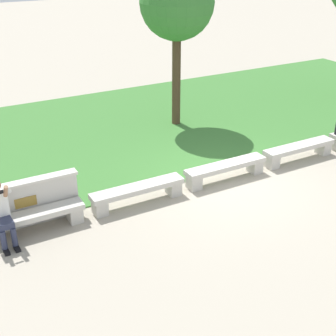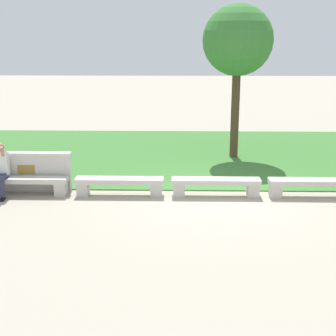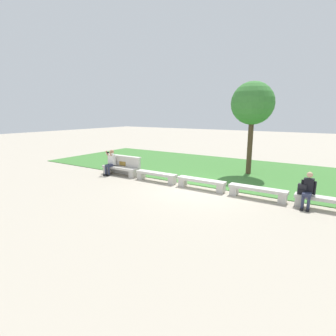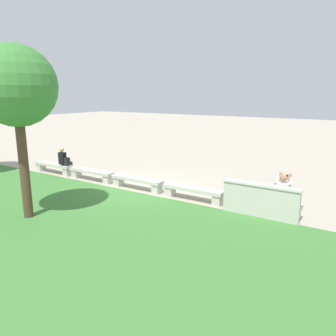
# 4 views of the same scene
# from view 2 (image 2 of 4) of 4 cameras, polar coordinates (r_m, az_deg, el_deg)

# --- Properties ---
(ground_plane) EXTENTS (80.00, 80.00, 0.00)m
(ground_plane) POSITION_cam_2_polar(r_m,az_deg,el_deg) (11.73, 5.82, -3.42)
(ground_plane) COLOR #A89E8C
(grass_strip) EXTENTS (23.77, 8.00, 0.03)m
(grass_strip) POSITION_cam_2_polar(r_m,az_deg,el_deg) (15.92, 4.65, 1.72)
(grass_strip) COLOR #3D7533
(grass_strip) RESTS_ON ground
(bench_main) EXTENTS (2.19, 0.40, 0.45)m
(bench_main) POSITION_cam_2_polar(r_m,az_deg,el_deg) (12.22, -17.14, -1.75)
(bench_main) COLOR beige
(bench_main) RESTS_ON ground
(bench_near) EXTENTS (2.19, 0.40, 0.45)m
(bench_near) POSITION_cam_2_polar(r_m,az_deg,el_deg) (11.69, -5.93, -1.91)
(bench_near) COLOR beige
(bench_near) RESTS_ON ground
(bench_mid) EXTENTS (2.19, 0.40, 0.45)m
(bench_mid) POSITION_cam_2_polar(r_m,az_deg,el_deg) (11.63, 5.86, -1.99)
(bench_mid) COLOR beige
(bench_mid) RESTS_ON ground
(bench_far) EXTENTS (2.19, 0.40, 0.45)m
(bench_far) POSITION_cam_2_polar(r_m,az_deg,el_deg) (12.06, 17.28, -1.99)
(bench_far) COLOR beige
(bench_far) RESTS_ON ground
(backrest_wall_with_plaque) EXTENTS (2.27, 0.24, 1.01)m
(backrest_wall_with_plaque) POSITION_cam_2_polar(r_m,az_deg,el_deg) (12.47, -16.73, -0.37)
(backrest_wall_with_plaque) COLOR beige
(backrest_wall_with_plaque) RESTS_ON ground
(person_photographer) EXTENTS (0.49, 0.74, 1.32)m
(person_photographer) POSITION_cam_2_polar(r_m,az_deg,el_deg) (12.22, -19.78, 0.11)
(person_photographer) COLOR black
(person_photographer) RESTS_ON ground
(tree_behind_wall) EXTENTS (2.20, 2.20, 4.85)m
(tree_behind_wall) POSITION_cam_2_polar(r_m,az_deg,el_deg) (15.18, 8.50, 15.00)
(tree_behind_wall) COLOR #4C3826
(tree_behind_wall) RESTS_ON ground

